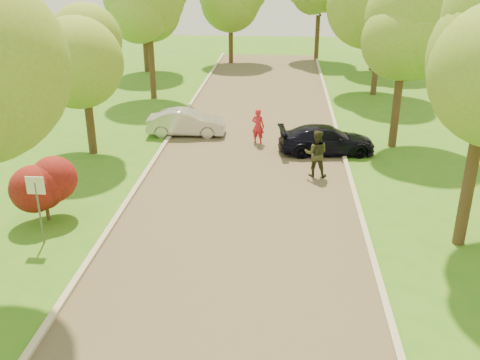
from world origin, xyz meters
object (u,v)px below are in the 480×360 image
(street_sign, at_px, (37,196))
(silver_sedan, at_px, (186,123))
(dark_sedan, at_px, (326,140))
(person_olive, at_px, (316,154))
(person_striped, at_px, (258,126))

(street_sign, bearing_deg, silver_sedan, 77.05)
(silver_sedan, distance_m, dark_sedan, 6.91)
(dark_sedan, bearing_deg, person_olive, 160.97)
(silver_sedan, xyz_separation_m, person_olive, (5.99, -4.81, 0.33))
(street_sign, bearing_deg, person_olive, 35.51)
(dark_sedan, distance_m, person_olive, 2.83)
(silver_sedan, distance_m, person_olive, 7.69)
(person_olive, bearing_deg, street_sign, 40.11)
(street_sign, height_order, silver_sedan, street_sign)
(person_striped, relative_size, person_olive, 0.87)
(dark_sedan, xyz_separation_m, person_striped, (-3.07, 1.09, 0.21))
(person_striped, bearing_deg, silver_sedan, 2.69)
(silver_sedan, bearing_deg, street_sign, 164.92)
(street_sign, height_order, person_olive, street_sign)
(dark_sedan, relative_size, person_olive, 2.24)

